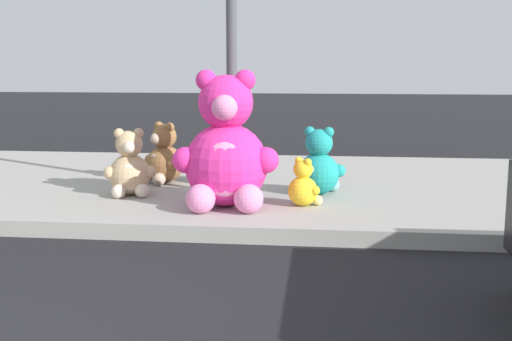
{
  "coord_description": "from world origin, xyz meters",
  "views": [
    {
      "loc": [
        2.03,
        -2.37,
        1.56
      ],
      "look_at": [
        1.35,
        3.6,
        0.55
      ],
      "focal_mm": 45.45,
      "sensor_mm": 36.0,
      "label": 1
    }
  ],
  "objects_px": {
    "plush_pink_large": "(226,153)",
    "plush_yellow": "(304,186)",
    "plush_brown": "(163,159)",
    "plush_white": "(221,162)",
    "sign_pole": "(231,34)",
    "plush_teal": "(319,167)",
    "plush_tan": "(130,169)"
  },
  "relations": [
    {
      "from": "sign_pole",
      "to": "plush_brown",
      "type": "height_order",
      "value": "sign_pole"
    },
    {
      "from": "plush_brown",
      "to": "plush_tan",
      "type": "relative_size",
      "value": 1.0
    },
    {
      "from": "plush_pink_large",
      "to": "plush_teal",
      "type": "bearing_deg",
      "value": 38.9
    },
    {
      "from": "plush_tan",
      "to": "plush_white",
      "type": "distance_m",
      "value": 1.12
    },
    {
      "from": "plush_teal",
      "to": "plush_yellow",
      "type": "bearing_deg",
      "value": -102.78
    },
    {
      "from": "plush_brown",
      "to": "plush_yellow",
      "type": "height_order",
      "value": "plush_brown"
    },
    {
      "from": "plush_teal",
      "to": "plush_white",
      "type": "distance_m",
      "value": 1.23
    },
    {
      "from": "plush_brown",
      "to": "plush_yellow",
      "type": "xyz_separation_m",
      "value": [
        1.7,
        -1.06,
        -0.09
      ]
    },
    {
      "from": "plush_pink_large",
      "to": "plush_yellow",
      "type": "height_order",
      "value": "plush_pink_large"
    },
    {
      "from": "sign_pole",
      "to": "plush_tan",
      "type": "xyz_separation_m",
      "value": [
        -1.08,
        -0.16,
        -1.41
      ]
    },
    {
      "from": "sign_pole",
      "to": "plush_teal",
      "type": "relative_size",
      "value": 4.38
    },
    {
      "from": "plush_brown",
      "to": "plush_white",
      "type": "distance_m",
      "value": 0.69
    },
    {
      "from": "sign_pole",
      "to": "plush_white",
      "type": "xyz_separation_m",
      "value": [
        -0.22,
        0.56,
        -1.44
      ]
    },
    {
      "from": "plush_pink_large",
      "to": "plush_yellow",
      "type": "xyz_separation_m",
      "value": [
        0.76,
        0.12,
        -0.34
      ]
    },
    {
      "from": "plush_tan",
      "to": "plush_white",
      "type": "bearing_deg",
      "value": 40.34
    },
    {
      "from": "sign_pole",
      "to": "plush_brown",
      "type": "relative_size",
      "value": 4.46
    },
    {
      "from": "sign_pole",
      "to": "plush_pink_large",
      "type": "distance_m",
      "value": 1.3
    },
    {
      "from": "sign_pole",
      "to": "plush_pink_large",
      "type": "bearing_deg",
      "value": -87.2
    },
    {
      "from": "plush_pink_large",
      "to": "plush_white",
      "type": "height_order",
      "value": "plush_pink_large"
    },
    {
      "from": "plush_pink_large",
      "to": "plush_teal",
      "type": "height_order",
      "value": "plush_pink_large"
    },
    {
      "from": "sign_pole",
      "to": "plush_pink_large",
      "type": "relative_size",
      "value": 2.39
    },
    {
      "from": "sign_pole",
      "to": "plush_white",
      "type": "bearing_deg",
      "value": 111.6
    },
    {
      "from": "plush_pink_large",
      "to": "plush_tan",
      "type": "xyz_separation_m",
      "value": [
        -1.11,
        0.42,
        -0.25
      ]
    },
    {
      "from": "plush_teal",
      "to": "plush_brown",
      "type": "height_order",
      "value": "plush_teal"
    },
    {
      "from": "plush_brown",
      "to": "plush_white",
      "type": "xyz_separation_m",
      "value": [
        0.69,
        -0.03,
        -0.03
      ]
    },
    {
      "from": "sign_pole",
      "to": "plush_teal",
      "type": "bearing_deg",
      "value": 8.22
    },
    {
      "from": "plush_teal",
      "to": "plush_white",
      "type": "relative_size",
      "value": 1.13
    },
    {
      "from": "sign_pole",
      "to": "plush_yellow",
      "type": "bearing_deg",
      "value": -30.63
    },
    {
      "from": "sign_pole",
      "to": "plush_yellow",
      "type": "height_order",
      "value": "sign_pole"
    },
    {
      "from": "sign_pole",
      "to": "plush_teal",
      "type": "xyz_separation_m",
      "value": [
        0.92,
        0.13,
        -1.41
      ]
    },
    {
      "from": "sign_pole",
      "to": "plush_teal",
      "type": "distance_m",
      "value": 1.69
    },
    {
      "from": "sign_pole",
      "to": "plush_teal",
      "type": "height_order",
      "value": "sign_pole"
    }
  ]
}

